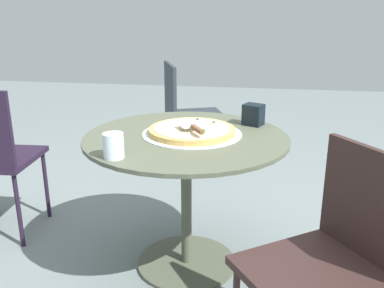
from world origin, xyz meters
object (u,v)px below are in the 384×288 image
(pizza_on_tray, at_px, (192,131))
(drinking_cup, at_px, (113,146))
(pizza_server, at_px, (193,127))
(napkin_dispenser, at_px, (253,115))
(patio_chair_far, at_px, (339,257))
(patio_chair_near, at_px, (186,109))
(patio_table, at_px, (186,169))

(pizza_on_tray, relative_size, drinking_cup, 4.64)
(pizza_server, bearing_deg, pizza_on_tray, -78.39)
(napkin_dispenser, xyz_separation_m, patio_chair_far, (-0.30, 0.87, -0.24))
(patio_chair_far, bearing_deg, patio_chair_near, -67.04)
(pizza_on_tray, distance_m, napkin_dispenser, 0.35)
(pizza_on_tray, distance_m, pizza_server, 0.09)
(pizza_server, height_order, patio_chair_far, patio_chair_far)
(pizza_on_tray, relative_size, patio_chair_near, 0.55)
(pizza_server, distance_m, drinking_cup, 0.40)
(pizza_on_tray, height_order, pizza_server, pizza_server)
(patio_chair_near, bearing_deg, drinking_cup, 90.04)
(pizza_server, xyz_separation_m, napkin_dispenser, (-0.26, -0.28, -0.00))
(patio_table, relative_size, patio_chair_far, 1.13)
(drinking_cup, height_order, napkin_dispenser, napkin_dispenser)
(pizza_on_tray, xyz_separation_m, drinking_cup, (0.25, 0.37, 0.04))
(patio_table, height_order, pizza_on_tray, pizza_on_tray)
(patio_chair_near, bearing_deg, patio_chair_far, 112.96)
(pizza_server, bearing_deg, patio_table, -48.76)
(patio_chair_near, height_order, patio_chair_far, patio_chair_near)
(patio_table, height_order, drinking_cup, drinking_cup)
(patio_chair_far, bearing_deg, pizza_server, -46.18)
(patio_chair_near, bearing_deg, pizza_server, 101.08)
(patio_table, xyz_separation_m, pizza_on_tray, (-0.02, -0.03, 0.18))
(patio_chair_far, bearing_deg, pizza_on_tray, -48.88)
(drinking_cup, bearing_deg, patio_table, -124.01)
(napkin_dispenser, bearing_deg, patio_table, -117.71)
(drinking_cup, xyz_separation_m, patio_chair_near, (0.00, -1.68, -0.24))
(drinking_cup, bearing_deg, pizza_on_tray, -124.16)
(pizza_on_tray, xyz_separation_m, pizza_server, (-0.02, 0.08, 0.04))
(pizza_server, relative_size, drinking_cup, 2.02)
(pizza_server, relative_size, napkin_dispenser, 1.92)
(patio_table, xyz_separation_m, drinking_cup, (0.23, 0.34, 0.22))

